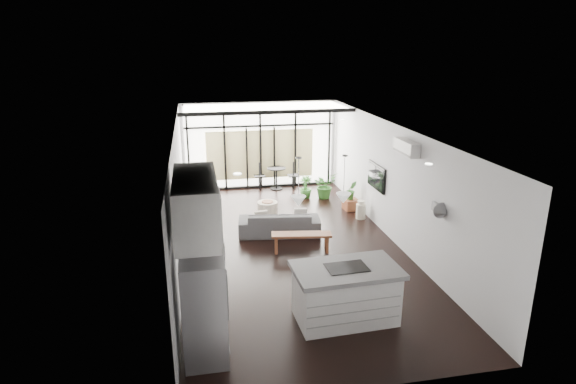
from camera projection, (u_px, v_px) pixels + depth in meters
name	position (u px, v px, depth m)	size (l,w,h in m)	color
floor	(290.00, 246.00, 11.37)	(5.00, 10.00, 0.00)	black
ceiling	(291.00, 129.00, 10.53)	(5.00, 10.00, 0.00)	white
wall_left	(178.00, 196.00, 10.49)	(0.02, 10.00, 2.80)	silver
wall_right	(394.00, 184.00, 11.41)	(0.02, 10.00, 2.80)	silver
wall_back	(260.00, 145.00, 15.63)	(5.00, 0.02, 2.80)	silver
wall_front	(367.00, 300.00, 6.27)	(5.00, 0.02, 2.80)	silver
glazing	(261.00, 146.00, 15.52)	(5.00, 0.20, 2.80)	black
skylight	(264.00, 107.00, 14.28)	(4.70, 1.90, 0.06)	white
neighbour_building	(260.00, 154.00, 15.67)	(3.50, 0.02, 1.60)	#E0DE8D
island	(346.00, 294.00, 8.25)	(1.80, 1.07, 0.98)	white
cooktop	(347.00, 267.00, 8.10)	(0.70, 0.46, 0.01)	black
fridge	(204.00, 309.00, 7.13)	(0.64, 0.80, 1.66)	gray
appliance_column	(204.00, 263.00, 7.78)	(0.62, 0.65, 2.39)	white
upper_cabinets	(196.00, 205.00, 7.00)	(0.62, 1.75, 0.86)	white
pendant_left	(298.00, 201.00, 8.21)	(0.26, 0.26, 0.18)	white
pendant_right	(343.00, 198.00, 8.36)	(0.26, 0.26, 0.18)	white
sofa	(279.00, 219.00, 11.98)	(2.02, 0.59, 0.79)	#474749
console_bench	(301.00, 242.00, 11.02)	(1.37, 0.34, 0.44)	brown
pouf	(267.00, 210.00, 13.16)	(0.56, 0.56, 0.44)	beige
crate	(351.00, 204.00, 13.81)	(0.40, 0.40, 0.30)	brown
plant_tall	(325.00, 188.00, 14.79)	(0.72, 0.80, 0.63)	#2E6825
plant_med	(306.00, 192.00, 14.84)	(0.38, 0.68, 0.38)	#2E6825
plant_crate	(351.00, 195.00, 13.73)	(0.31, 0.56, 0.25)	#2E6825
milk_can	(361.00, 210.00, 13.07)	(0.26, 0.26, 0.51)	#F1EACD
bistro_set	(276.00, 178.00, 15.65)	(1.50, 0.60, 0.72)	black
tv	(376.00, 177.00, 12.37)	(0.05, 1.10, 0.65)	black
ac_unit	(406.00, 147.00, 10.33)	(0.22, 0.90, 0.30)	silver
framed_art	(179.00, 196.00, 9.98)	(0.04, 0.70, 0.90)	black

